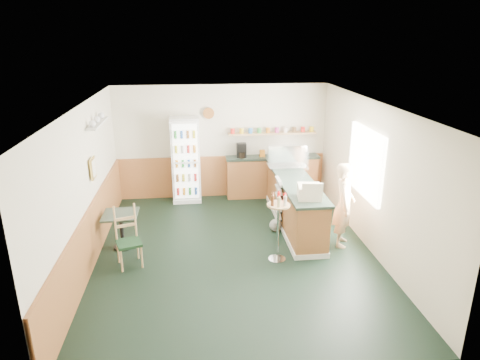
{
  "coord_description": "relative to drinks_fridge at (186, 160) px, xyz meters",
  "views": [
    {
      "loc": [
        -0.67,
        -6.93,
        3.8
      ],
      "look_at": [
        0.17,
        0.6,
        1.2
      ],
      "focal_mm": 32.0,
      "sensor_mm": 36.0,
      "label": 1
    }
  ],
  "objects": [
    {
      "name": "dog_doorstop",
      "position": [
        1.78,
        -1.94,
        -0.86
      ],
      "size": [
        0.24,
        0.32,
        0.29
      ],
      "rotation": [
        0.0,
        0.0,
        0.1
      ],
      "color": "gray",
      "rests_on": "ground"
    },
    {
      "name": "display_case",
      "position": [
        2.21,
        -0.9,
        0.25
      ],
      "size": [
        0.84,
        0.44,
        0.48
      ],
      "color": "silver",
      "rests_on": "service_counter"
    },
    {
      "name": "ground",
      "position": [
        0.86,
        -2.74,
        -1.0
      ],
      "size": [
        6.0,
        6.0,
        0.0
      ],
      "primitive_type": "plane",
      "color": "black",
      "rests_on": "ground"
    },
    {
      "name": "newspaper_rack",
      "position": [
        1.86,
        -1.79,
        -0.35
      ],
      "size": [
        0.09,
        0.42,
        0.85
      ],
      "color": "black",
      "rests_on": "ground"
    },
    {
      "name": "cafe_table",
      "position": [
        -1.19,
        -2.3,
        -0.52
      ],
      "size": [
        0.62,
        0.62,
        0.68
      ],
      "rotation": [
        0.0,
        0.0,
        0.0
      ],
      "color": "black",
      "rests_on": "ground"
    },
    {
      "name": "condiment_stand",
      "position": [
        1.59,
        -3.08,
        -0.2
      ],
      "size": [
        0.39,
        0.39,
        1.23
      ],
      "rotation": [
        0.0,
        0.0,
        0.33
      ],
      "color": "silver",
      "rests_on": "ground"
    },
    {
      "name": "room_envelope",
      "position": [
        0.64,
        -2.01,
        0.53
      ],
      "size": [
        5.04,
        6.02,
        2.72
      ],
      "color": "beige",
      "rests_on": "ground"
    },
    {
      "name": "cafe_chair",
      "position": [
        -0.96,
        -2.9,
        -0.44
      ],
      "size": [
        0.5,
        0.5,
        1.06
      ],
      "rotation": [
        0.0,
        0.0,
        0.31
      ],
      "color": "black",
      "rests_on": "ground"
    },
    {
      "name": "cash_register",
      "position": [
        2.21,
        -2.72,
        0.13
      ],
      "size": [
        0.46,
        0.48,
        0.23
      ],
      "primitive_type": "cube",
      "rotation": [
        0.0,
        0.0,
        -0.14
      ],
      "color": "beige",
      "rests_on": "service_counter"
    },
    {
      "name": "drinks_fridge",
      "position": [
        0.0,
        0.0,
        0.0
      ],
      "size": [
        0.66,
        0.54,
        2.0
      ],
      "color": "white",
      "rests_on": "ground"
    },
    {
      "name": "shopkeeper",
      "position": [
        2.91,
        -2.62,
        -0.2
      ],
      "size": [
        0.54,
        0.63,
        1.6
      ],
      "primitive_type": "imported",
      "rotation": [
        0.0,
        0.0,
        1.22
      ],
      "color": "tan",
      "rests_on": "ground"
    },
    {
      "name": "back_counter",
      "position": [
        2.05,
        0.06,
        -0.45
      ],
      "size": [
        2.24,
        0.42,
        1.69
      ],
      "color": "#A15E33",
      "rests_on": "ground"
    },
    {
      "name": "service_counter",
      "position": [
        2.21,
        -1.67,
        -0.54
      ],
      "size": [
        0.68,
        3.01,
        1.01
      ],
      "color": "#A15E33",
      "rests_on": "ground"
    }
  ]
}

